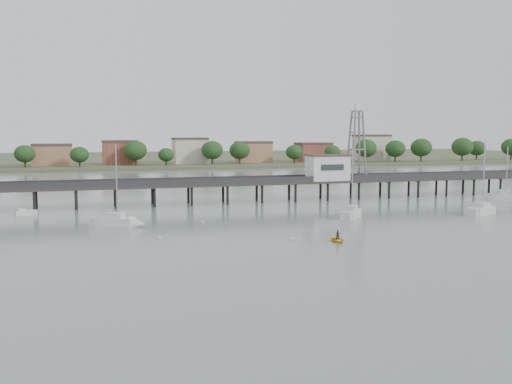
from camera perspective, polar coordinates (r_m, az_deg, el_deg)
ground_plane at (r=54.34m, az=8.21°, el=-8.81°), size 500.00×500.00×0.00m
pier at (r=110.38m, az=-4.85°, el=0.76°), size 150.00×5.00×5.50m
pier_building at (r=117.74m, az=7.15°, el=2.47°), size 8.40×5.40×5.30m
lattice_tower at (r=120.30m, az=10.03°, el=4.61°), size 3.20×3.20×15.50m
sailboat_c at (r=94.42m, az=9.66°, el=-2.11°), size 6.21×6.58×11.71m
sailboat_d at (r=104.84m, az=21.90°, el=-1.66°), size 8.48×5.96×13.70m
sailboat_b at (r=86.28m, az=-13.21°, el=-2.95°), size 7.83×5.67×12.77m
sailboat_e at (r=126.39m, az=23.97°, el=-0.50°), size 6.96×5.22×11.52m
white_tender at (r=102.83m, az=-22.04°, el=-1.94°), size 3.61×2.13×1.31m
yellow_dinghy at (r=73.30m, az=8.15°, el=-4.94°), size 2.17×0.86×2.95m
dinghy_occupant at (r=73.30m, az=8.15°, el=-4.94°), size 0.90×1.32×0.30m
mooring_buoys at (r=79.70m, az=-1.82°, el=-3.94°), size 81.75×17.76×0.39m
far_shore at (r=288.42m, az=-12.00°, el=3.32°), size 500.00×170.00×10.40m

